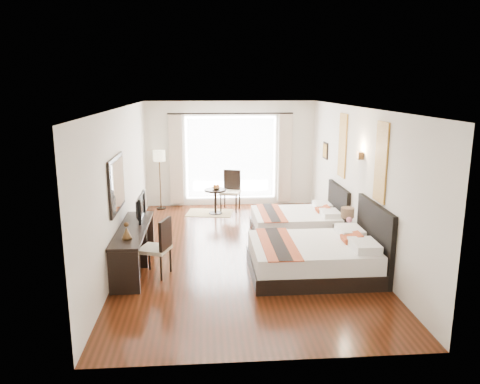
{
  "coord_description": "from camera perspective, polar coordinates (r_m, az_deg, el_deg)",
  "views": [
    {
      "loc": [
        -0.71,
        -8.69,
        3.21
      ],
      "look_at": [
        -0.02,
        0.26,
        1.15
      ],
      "focal_mm": 35.0,
      "sensor_mm": 36.0,
      "label": 1
    }
  ],
  "objects": [
    {
      "name": "table_lamp",
      "position": [
        9.25,
        12.96,
        -2.65
      ],
      "size": [
        0.25,
        0.25,
        0.4
      ],
      "color": "black",
      "rests_on": "nightstand"
    },
    {
      "name": "fruit_bowl",
      "position": [
        11.76,
        -2.91,
        0.44
      ],
      "size": [
        0.24,
        0.24,
        0.05
      ],
      "primitive_type": "imported",
      "rotation": [
        0.0,
        0.0,
        0.14
      ],
      "color": "#412617",
      "rests_on": "side_table"
    },
    {
      "name": "side_table",
      "position": [
        11.87,
        -3.01,
        -1.17
      ],
      "size": [
        0.56,
        0.56,
        0.64
      ],
      "primitive_type": "cylinder",
      "color": "black",
      "rests_on": "floor"
    },
    {
      "name": "floor",
      "position": [
        9.29,
        0.23,
        -7.31
      ],
      "size": [
        4.5,
        7.5,
        0.01
      ],
      "primitive_type": "cube",
      "color": "#351709",
      "rests_on": "ground"
    },
    {
      "name": "wall_desk",
      "position": [
        9.0,
        -14.15,
        0.94
      ],
      "size": [
        0.01,
        7.5,
        2.8
      ],
      "primitive_type": "cube",
      "color": "silver",
      "rests_on": "floor"
    },
    {
      "name": "ceiling",
      "position": [
        8.72,
        0.25,
        10.18
      ],
      "size": [
        4.5,
        7.5,
        0.02
      ],
      "primitive_type": "cube",
      "color": "white",
      "rests_on": "wall_headboard"
    },
    {
      "name": "drape_left",
      "position": [
        12.49,
        -7.79,
        3.93
      ],
      "size": [
        0.35,
        0.14,
        2.35
      ],
      "primitive_type": "cube",
      "color": "tan",
      "rests_on": "floor"
    },
    {
      "name": "console_desk",
      "position": [
        8.58,
        -12.84,
        -6.68
      ],
      "size": [
        0.5,
        2.2,
        0.76
      ],
      "primitive_type": "cube",
      "color": "black",
      "rests_on": "floor"
    },
    {
      "name": "vase",
      "position": [
        9.12,
        13.13,
        -4.21
      ],
      "size": [
        0.18,
        0.18,
        0.15
      ],
      "primitive_type": "imported",
      "rotation": [
        0.0,
        0.0,
        -0.4
      ],
      "color": "black",
      "rests_on": "nightstand"
    },
    {
      "name": "jute_rug",
      "position": [
        12.02,
        -3.71,
        -2.55
      ],
      "size": [
        1.26,
        0.95,
        0.01
      ],
      "primitive_type": "cube",
      "rotation": [
        0.0,
        0.0,
        -0.16
      ],
      "color": "tan",
      "rests_on": "floor"
    },
    {
      "name": "bed_near",
      "position": [
        8.26,
        9.42,
        -7.74
      ],
      "size": [
        2.19,
        1.7,
        1.23
      ],
      "color": "black",
      "rests_on": "floor"
    },
    {
      "name": "art_panel_far",
      "position": [
        10.22,
        12.39,
        5.55
      ],
      "size": [
        0.03,
        0.5,
        1.35
      ],
      "primitive_type": "cube",
      "color": "brown",
      "rests_on": "wall_headboard"
    },
    {
      "name": "wall_entry",
      "position": [
        5.31,
        3.55,
        -7.02
      ],
      "size": [
        4.5,
        0.01,
        2.8
      ],
      "primitive_type": "cube",
      "color": "silver",
      "rests_on": "floor"
    },
    {
      "name": "mirror_glass",
      "position": [
        8.3,
        -14.64,
        0.97
      ],
      "size": [
        0.01,
        1.12,
        0.82
      ],
      "primitive_type": "cube",
      "color": "white",
      "rests_on": "mirror_frame"
    },
    {
      "name": "floor_lamp",
      "position": [
        12.32,
        -9.82,
        3.9
      ],
      "size": [
        0.31,
        0.31,
        1.56
      ],
      "color": "black",
      "rests_on": "floor"
    },
    {
      "name": "drape_right",
      "position": [
        12.65,
        5.47,
        4.11
      ],
      "size": [
        0.35,
        0.14,
        2.35
      ],
      "primitive_type": "cube",
      "color": "tan",
      "rests_on": "floor"
    },
    {
      "name": "nightstand",
      "position": [
        9.36,
        12.91,
        -5.78
      ],
      "size": [
        0.44,
        0.54,
        0.52
      ],
      "primitive_type": "cube",
      "color": "black",
      "rests_on": "floor"
    },
    {
      "name": "wall_headboard",
      "position": [
        9.35,
        14.09,
        1.38
      ],
      "size": [
        0.01,
        7.5,
        2.8
      ],
      "primitive_type": "cube",
      "color": "silver",
      "rests_on": "floor"
    },
    {
      "name": "desk_chair",
      "position": [
        8.22,
        -10.18,
        -7.93
      ],
      "size": [
        0.6,
        0.6,
        1.01
      ],
      "rotation": [
        0.0,
        0.0,
        2.81
      ],
      "color": "beige",
      "rests_on": "floor"
    },
    {
      "name": "sheer_curtain",
      "position": [
        12.52,
        -1.12,
        4.16
      ],
      "size": [
        2.3,
        0.02,
        2.1
      ],
      "primitive_type": "cube",
      "color": "white",
      "rests_on": "wall_window"
    },
    {
      "name": "television",
      "position": [
        8.92,
        -12.41,
        -1.77
      ],
      "size": [
        0.12,
        0.83,
        0.47
      ],
      "primitive_type": "imported",
      "rotation": [
        0.0,
        0.0,
        1.59
      ],
      "color": "black",
      "rests_on": "console_desk"
    },
    {
      "name": "wall_sconce",
      "position": [
        9.02,
        14.41,
        4.31
      ],
      "size": [
        0.1,
        0.14,
        0.14
      ],
      "primitive_type": "cube",
      "color": "#442F18",
      "rests_on": "wall_headboard"
    },
    {
      "name": "mirror_frame",
      "position": [
        8.3,
        -14.81,
        0.97
      ],
      "size": [
        0.04,
        1.25,
        0.95
      ],
      "primitive_type": "cube",
      "color": "black",
      "rests_on": "wall_desk"
    },
    {
      "name": "bed_far",
      "position": [
        10.34,
        7.22,
        -3.62
      ],
      "size": [
        1.92,
        1.5,
        1.08
      ],
      "color": "black",
      "rests_on": "floor"
    },
    {
      "name": "bronze_figurine",
      "position": [
        7.84,
        -13.66,
        -4.72
      ],
      "size": [
        0.21,
        0.21,
        0.25
      ],
      "primitive_type": null,
      "rotation": [
        0.0,
        0.0,
        0.28
      ],
      "color": "#442F18",
      "rests_on": "console_desk"
    },
    {
      "name": "wall_window",
      "position": [
        12.58,
        -1.15,
        4.67
      ],
      "size": [
        4.5,
        0.01,
        2.8
      ],
      "primitive_type": "cube",
      "color": "silver",
      "rests_on": "floor"
    },
    {
      "name": "window_chair",
      "position": [
        12.21,
        -1.16,
        -0.77
      ],
      "size": [
        0.6,
        0.6,
        1.04
      ],
      "rotation": [
        0.0,
        0.0,
        -1.87
      ],
      "color": "beige",
      "rests_on": "floor"
    },
    {
      "name": "art_panel_near",
      "position": [
        8.15,
        16.82,
        3.49
      ],
      "size": [
        0.03,
        0.5,
        1.35
      ],
      "primitive_type": "cube",
      "color": "brown",
      "rests_on": "wall_headboard"
    },
    {
      "name": "window_glass",
      "position": [
        12.58,
        -1.14,
        4.21
      ],
      "size": [
        2.4,
        0.02,
        2.2
      ],
      "primitive_type": "cube",
      "color": "white",
      "rests_on": "wall_window"
    }
  ]
}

